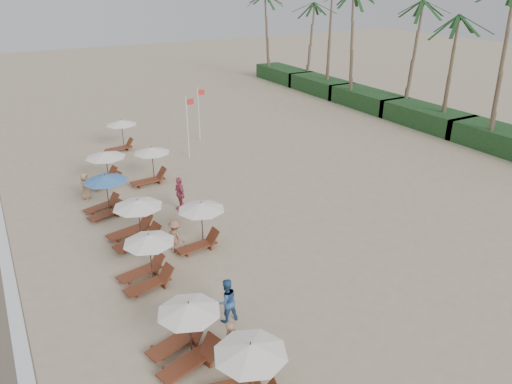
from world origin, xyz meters
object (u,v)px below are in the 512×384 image
lounger_station_0 (245,372)px  lounger_station_4 (104,193)px  inland_station_1 (150,163)px  inland_station_0 (199,221)px  beachgoer_mid_b (175,237)px  inland_station_2 (120,132)px  lounger_station_5 (104,166)px  beachgoer_near (232,345)px  beachgoer_far_a (180,193)px  lounger_station_1 (183,334)px  lounger_station_2 (145,260)px  flag_pole_near (188,124)px  beachgoer_far_b (85,186)px  beachgoer_mid_a (226,301)px  lounger_station_3 (134,222)px

lounger_station_0 → lounger_station_4: (-0.54, 14.81, 0.03)m
lounger_station_0 → inland_station_1: size_ratio=0.88×
inland_station_0 → beachgoer_mid_b: (-1.16, 0.13, -0.54)m
inland_station_1 → inland_station_2: same height
lounger_station_5 → beachgoer_near: size_ratio=1.45×
lounger_station_5 → beachgoer_far_a: size_ratio=1.36×
lounger_station_1 → lounger_station_5: lounger_station_1 is taller
lounger_station_2 → flag_pole_near: flag_pole_near is taller
inland_station_1 → beachgoer_far_b: inland_station_1 is taller
lounger_station_2 → beachgoer_mid_a: (1.82, -3.82, -0.20)m
inland_station_1 → inland_station_2: (0.10, 7.07, 0.08)m
lounger_station_2 → lounger_station_4: 7.35m
beachgoer_mid_a → beachgoer_far_b: (-2.22, 13.72, -0.11)m
inland_station_1 → beachgoer_mid_a: 14.20m
beachgoer_mid_a → lounger_station_5: bearing=-88.0°
beachgoer_far_b → flag_pole_near: 8.75m
beachgoer_mid_b → beachgoer_far_a: beachgoer_far_a is taller
lounger_station_3 → lounger_station_5: size_ratio=1.09×
inland_station_0 → flag_pole_near: 12.65m
inland_station_0 → inland_station_1: (0.51, 8.72, -0.07)m
inland_station_1 → beachgoer_near: size_ratio=1.54×
beachgoer_near → lounger_station_0: bearing=-130.2°
lounger_station_2 → inland_station_1: (3.61, 10.26, 0.23)m
lounger_station_5 → inland_station_2: size_ratio=0.98×
beachgoer_mid_b → beachgoer_far_b: bearing=-16.6°
lounger_station_2 → inland_station_0: bearing=26.5°
lounger_station_1 → lounger_station_4: 12.20m
beachgoer_near → beachgoer_far_b: beachgoer_near is taller
lounger_station_4 → beachgoer_near: size_ratio=1.42×
beachgoer_mid_b → lounger_station_2: bearing=98.3°
flag_pole_near → beachgoer_mid_a: bearing=-108.2°
beachgoer_far_b → beachgoer_mid_b: bearing=-125.1°
beachgoer_mid_b → lounger_station_1: bearing=128.7°
beachgoer_near → beachgoer_far_b: (-1.33, 15.92, -0.12)m
inland_station_0 → beachgoer_far_a: bearing=80.8°
lounger_station_0 → beachgoer_far_a: 13.68m
lounger_station_1 → lounger_station_4: size_ratio=1.02×
beachgoer_far_a → inland_station_0: bearing=-10.5°
inland_station_2 → beachgoer_far_a: bearing=-89.6°
beachgoer_near → beachgoer_far_a: bearing=47.9°
lounger_station_5 → beachgoer_mid_a: lounger_station_5 is taller
lounger_station_3 → lounger_station_5: 7.87m
lounger_station_1 → lounger_station_2: lounger_station_2 is taller
lounger_station_5 → lounger_station_2: bearing=-95.5°
inland_station_0 → beachgoer_far_a: size_ratio=1.40×
lounger_station_0 → lounger_station_4: 14.82m
beachgoer_far_a → lounger_station_3: bearing=-56.9°
lounger_station_3 → beachgoer_near: 9.68m
lounger_station_2 → beachgoer_far_b: lounger_station_2 is taller
lounger_station_2 → inland_station_2: (3.71, 17.34, 0.31)m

